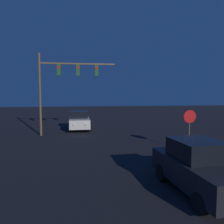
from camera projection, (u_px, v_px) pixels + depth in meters
car_near at (199, 167)px, 7.34m from camera, size 2.06×4.13×1.75m
car_far at (79, 121)px, 20.27m from camera, size 1.90×4.07×1.75m
traffic_signal_mast at (62, 79)px, 17.38m from camera, size 6.06×0.30×6.52m
stop_sign at (190, 122)px, 12.65m from camera, size 0.75×0.07×2.39m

